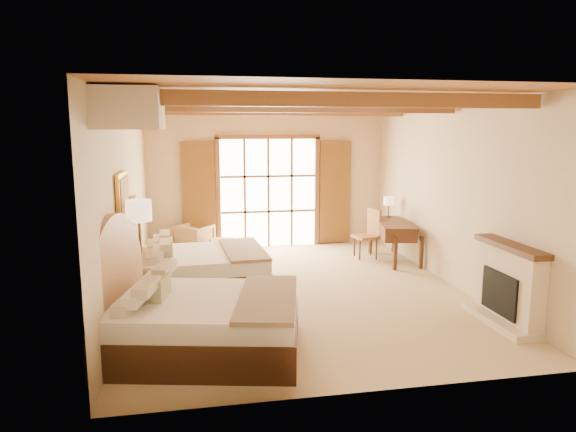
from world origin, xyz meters
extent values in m
plane|color=#D1BC8C|center=(0.00, 0.00, 0.00)|extent=(7.00, 7.00, 0.00)
plane|color=beige|center=(0.00, 3.50, 1.60)|extent=(5.50, 0.00, 5.50)
plane|color=beige|center=(-2.75, 0.00, 1.60)|extent=(0.00, 7.00, 7.00)
plane|color=beige|center=(2.75, 0.00, 1.60)|extent=(0.00, 7.00, 7.00)
plane|color=#A96733|center=(0.00, 0.00, 3.20)|extent=(7.00, 7.00, 0.00)
cube|color=white|center=(0.00, 3.46, 1.25)|extent=(2.20, 0.02, 2.50)
cube|color=brown|center=(-1.60, 3.43, 1.25)|extent=(0.75, 0.06, 2.40)
cube|color=brown|center=(1.60, 3.43, 1.25)|extent=(0.75, 0.06, 2.40)
cube|color=beige|center=(2.62, -2.00, 0.55)|extent=(0.25, 1.30, 1.10)
cube|color=black|center=(2.55, -2.00, 0.45)|extent=(0.18, 0.80, 0.60)
cube|color=beige|center=(2.53, -2.00, 0.05)|extent=(0.45, 1.40, 0.10)
cube|color=#4C2816|center=(2.61, -2.00, 1.12)|extent=(0.30, 1.40, 0.08)
cube|color=gold|center=(-2.71, -0.75, 1.75)|extent=(0.05, 0.95, 0.75)
cube|color=#BB9138|center=(-2.68, -0.75, 1.75)|extent=(0.02, 0.82, 0.62)
cube|color=beige|center=(-2.40, -2.00, 2.95)|extent=(0.70, 1.40, 0.45)
cube|color=#4C2816|center=(-1.63, -2.18, 0.22)|extent=(2.60, 2.17, 0.45)
cube|color=white|center=(-1.63, -2.18, 0.57)|extent=(2.54, 2.13, 0.24)
cube|color=#836750|center=(-0.85, -2.18, 0.70)|extent=(1.04, 1.86, 0.06)
cube|color=tan|center=(-2.16, -2.18, 0.82)|extent=(0.23, 0.49, 0.27)
cube|color=#4C2816|center=(-1.64, 0.31, 0.21)|extent=(2.29, 1.79, 0.43)
cube|color=white|center=(-1.64, 0.31, 0.55)|extent=(2.25, 1.75, 0.24)
cube|color=#836750|center=(-0.90, 0.31, 0.68)|extent=(0.76, 1.73, 0.05)
cube|color=tan|center=(-2.15, 0.31, 0.79)|extent=(0.15, 0.46, 0.26)
cube|color=#4C2816|center=(-2.45, -0.96, 0.32)|extent=(0.66, 0.66, 0.64)
cylinder|color=#382D18|center=(-2.50, -0.72, 0.02)|extent=(0.24, 0.24, 0.03)
cylinder|color=#382D18|center=(-2.50, -0.72, 0.76)|extent=(0.04, 0.04, 1.47)
cylinder|color=#FFE5B7|center=(-2.50, -0.72, 1.57)|extent=(0.37, 0.37, 0.30)
imported|color=tan|center=(-1.73, 2.99, 0.33)|extent=(0.99, 0.99, 0.65)
cube|color=#B0864C|center=(-1.12, 2.56, 0.19)|extent=(0.59, 0.59, 0.39)
cube|color=#4C2816|center=(2.40, 1.63, 0.80)|extent=(0.97, 1.63, 0.05)
cube|color=#4C2816|center=(2.40, 1.63, 0.66)|extent=(0.94, 1.59, 0.24)
cube|color=#945936|center=(1.87, 1.95, 0.46)|extent=(0.55, 0.55, 0.06)
cube|color=#945936|center=(2.08, 1.95, 0.76)|extent=(0.16, 0.46, 0.56)
cylinder|color=#382D18|center=(2.47, 2.21, 0.84)|extent=(0.13, 0.13, 0.02)
cylinder|color=#382D18|center=(2.47, 2.21, 0.99)|extent=(0.03, 0.03, 0.31)
cylinder|color=#FFE5B7|center=(2.47, 2.21, 1.18)|extent=(0.22, 0.22, 0.18)
camera|label=1|loc=(-1.72, -8.27, 2.73)|focal=32.00mm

